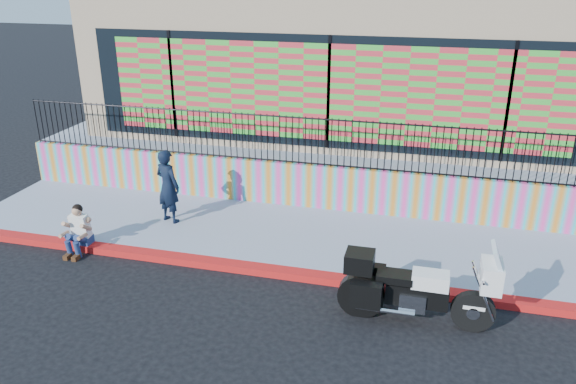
% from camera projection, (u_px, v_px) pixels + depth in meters
% --- Properties ---
extents(ground, '(90.00, 90.00, 0.00)m').
position_uv_depth(ground, '(286.00, 276.00, 11.22)').
color(ground, black).
rests_on(ground, ground).
extents(red_curb, '(16.00, 0.30, 0.15)m').
position_uv_depth(red_curb, '(286.00, 273.00, 11.20)').
color(red_curb, red).
rests_on(red_curb, ground).
extents(sidewalk, '(16.00, 3.00, 0.15)m').
position_uv_depth(sidewalk, '(305.00, 237.00, 12.68)').
color(sidewalk, '#8A90A5').
rests_on(sidewalk, ground).
extents(mural_wall, '(16.00, 0.20, 1.10)m').
position_uv_depth(mural_wall, '(320.00, 187.00, 13.88)').
color(mural_wall, '#F03F9E').
rests_on(mural_wall, sidewalk).
extents(metal_fence, '(15.80, 0.04, 1.20)m').
position_uv_depth(metal_fence, '(321.00, 142.00, 13.45)').
color(metal_fence, black).
rests_on(metal_fence, mural_wall).
extents(elevated_platform, '(16.00, 10.00, 1.25)m').
position_uv_depth(elevated_platform, '(351.00, 134.00, 18.49)').
color(elevated_platform, '#8A90A5').
rests_on(elevated_platform, ground).
extents(storefront_building, '(14.00, 8.06, 4.00)m').
position_uv_depth(storefront_building, '(353.00, 54.00, 17.31)').
color(storefront_building, tan).
rests_on(storefront_building, elevated_platform).
extents(police_motorcycle, '(2.62, 0.87, 1.63)m').
position_uv_depth(police_motorcycle, '(414.00, 287.00, 9.55)').
color(police_motorcycle, black).
rests_on(police_motorcycle, ground).
extents(police_officer, '(0.74, 0.61, 1.76)m').
position_uv_depth(police_officer, '(168.00, 186.00, 13.00)').
color(police_officer, black).
rests_on(police_officer, sidewalk).
extents(seated_man, '(0.54, 0.71, 1.06)m').
position_uv_depth(seated_man, '(77.00, 234.00, 11.97)').
color(seated_man, navy).
rests_on(seated_man, ground).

